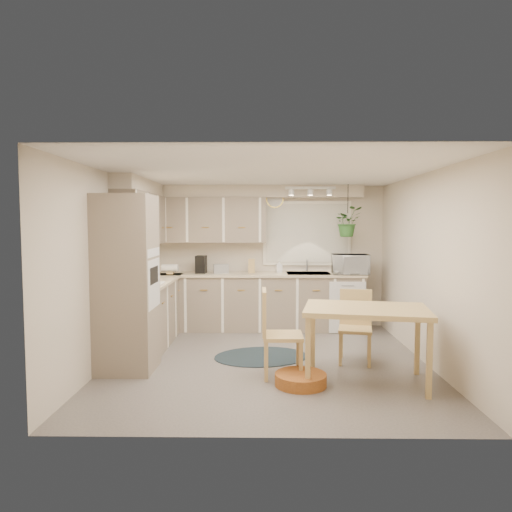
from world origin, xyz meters
The scene contains 35 objects.
floor centered at (0.00, 0.00, 0.00)m, with size 4.20×4.20×0.00m, color slate.
ceiling centered at (0.00, 0.00, 2.40)m, with size 4.20×4.20×0.00m, color silver.
wall_back centered at (0.00, 2.10, 1.20)m, with size 4.00×0.04×2.40m, color beige.
wall_front centered at (0.00, -2.10, 1.20)m, with size 4.00×0.04×2.40m, color beige.
wall_left centered at (-2.00, 0.00, 1.20)m, with size 0.04×4.20×2.40m, color beige.
wall_right centered at (2.00, 0.00, 1.20)m, with size 0.04×4.20×2.40m, color beige.
base_cab_left centered at (-1.70, 0.88, 0.45)m, with size 0.60×1.85×0.90m, color gray.
base_cab_back centered at (-0.20, 1.80, 0.45)m, with size 3.60×0.60×0.90m, color gray.
counter_left centered at (-1.69, 0.88, 0.92)m, with size 0.64×1.89×0.04m, color beige.
counter_back centered at (-0.20, 1.79, 0.92)m, with size 3.64×0.64×0.04m, color beige.
oven_stack centered at (-1.68, -0.38, 1.05)m, with size 0.65×0.65×2.10m, color gray.
wall_oven_face centered at (-1.35, -0.38, 1.05)m, with size 0.02×0.56×0.58m, color silver.
upper_cab_left centered at (-1.82, 1.00, 1.83)m, with size 0.35×2.00×0.75m, color gray.
upper_cab_back centered at (-1.00, 1.93, 1.83)m, with size 2.00×0.35×0.75m, color gray.
soffit_left centered at (-1.85, 1.00, 2.30)m, with size 0.30×2.00×0.20m, color beige.
soffit_back centered at (-0.20, 1.95, 2.30)m, with size 3.60×0.30×0.20m, color beige.
cooktop centered at (-1.68, 0.30, 0.94)m, with size 0.52×0.58×0.02m, color silver.
range_hood centered at (-1.70, 0.30, 1.40)m, with size 0.40×0.60×0.14m, color silver.
window_blinds centered at (0.70, 2.07, 1.60)m, with size 1.40×0.02×1.00m, color silver.
window_frame centered at (0.70, 2.08, 1.60)m, with size 1.50×0.02×1.10m, color white.
sink centered at (0.70, 1.80, 0.90)m, with size 0.70×0.48×0.10m, color #9B9DA2.
dishwasher_front centered at (1.30, 1.49, 0.42)m, with size 0.58×0.01×0.83m, color silver.
track_light_bar centered at (0.70, 1.55, 2.33)m, with size 0.80×0.04×0.04m, color silver.
wall_clock centered at (0.15, 2.07, 2.18)m, with size 0.30×0.30×0.03m, color gold.
dining_table centered at (1.09, -0.75, 0.42)m, with size 1.33×0.89×0.84m, color tan.
chair_left centered at (0.18, -0.57, 0.50)m, with size 0.47×0.47×1.01m, color tan.
chair_back centered at (1.12, -0.04, 0.46)m, with size 0.43×0.43×0.91m, color tan.
braided_rug centered at (-0.07, 0.19, 0.01)m, with size 1.24×0.93×0.01m, color black.
pet_bed centered at (0.36, -0.87, 0.07)m, with size 0.56×0.56×0.13m, color #A35C20.
microwave centered at (1.38, 1.70, 1.14)m, with size 0.58×0.32×0.40m, color silver.
soap_bottle centered at (0.22, 1.95, 0.99)m, with size 0.09×0.21×0.10m, color silver.
hanging_plant centered at (1.32, 1.70, 1.74)m, with size 0.44×0.49×0.38m, color #2E6327.
coffee_maker centered at (-1.08, 1.80, 1.09)m, with size 0.16×0.20×0.29m, color black.
toaster centered at (-0.75, 1.82, 1.01)m, with size 0.25×0.14×0.15m, color #9B9DA2.
knife_block centered at (-0.24, 1.85, 1.06)m, with size 0.11×0.11×0.24m, color tan.
Camera 1 is at (-0.06, -5.74, 1.76)m, focal length 32.00 mm.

